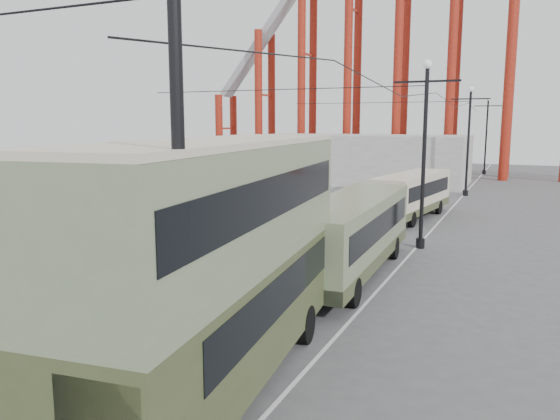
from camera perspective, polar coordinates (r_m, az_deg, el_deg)
The scene contains 11 objects.
ground at distance 15.45m, azimuth -21.11°, elevation -15.71°, with size 160.00×160.00×0.00m, color #4D4D50.
road_markings at distance 32.04m, azimuth 3.51°, elevation -2.26°, with size 12.52×120.00×0.01m.
lamp_post_near at distance 8.27m, azimuth -10.99°, elevation 19.61°, with size 3.20×0.44×10.80m.
lamp_post_mid at distance 28.11m, azimuth 14.80°, elevation 5.47°, with size 3.20×0.44×9.32m.
lamp_post_far at distance 49.92m, azimuth 19.07°, elevation 6.75°, with size 3.20×0.44×9.32m.
lamp_post_distant at distance 71.85m, azimuth 20.74°, elevation 7.25°, with size 3.20×0.44×9.32m.
fairground_shed at distance 59.08m, azimuth 8.31°, elevation 5.34°, with size 22.00×10.00×5.00m, color #999994.
double_decker_bus at distance 12.91m, azimuth -6.22°, elevation -4.35°, with size 4.04×11.33×5.95m.
single_decker_green at distance 22.81m, azimuth 7.43°, elevation -2.31°, with size 3.01×11.56×3.25m.
single_decker_cream at distance 37.20m, azimuth 13.61°, elevation 1.70°, with size 3.68×9.80×2.97m.
pedestrian at distance 25.41m, azimuth -2.96°, elevation -3.19°, with size 0.66×0.44×1.82m, color black.
Camera 1 is at (10.24, -9.68, 6.34)m, focal length 35.00 mm.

